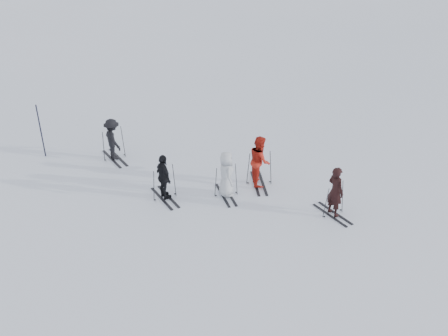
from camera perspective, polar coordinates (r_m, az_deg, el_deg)
name	(u,v)px	position (r m, az deg, el deg)	size (l,w,h in m)	color
ground	(242,205)	(17.01, 2.13, -4.22)	(120.00, 120.00, 0.00)	silver
skier_near_dark	(335,192)	(16.43, 12.60, -2.70)	(0.63, 0.42, 1.74)	black
skier_red	(260,161)	(17.79, 4.10, 0.79)	(0.90, 0.70, 1.86)	#AB1E13
skier_grey	(226,175)	(17.10, 0.24, -0.77)	(0.81, 0.52, 1.65)	#ADB3B7
skier_uphill_left	(164,178)	(17.06, -6.90, -1.10)	(0.96, 0.40, 1.63)	black
skier_uphill_far	(113,140)	(20.02, -12.58, 3.17)	(1.07, 0.62, 1.66)	black
skis_near_dark	(334,199)	(16.57, 12.50, -3.50)	(0.86, 1.63, 1.19)	black
skis_red	(259,168)	(17.91, 4.08, 0.04)	(0.96, 1.82, 1.33)	black
skis_grey	(226,180)	(17.21, 0.24, -1.40)	(0.88, 1.66, 1.21)	black
skis_uphill_left	(164,182)	(17.15, -6.86, -1.66)	(0.91, 1.71, 1.25)	black
skis_uphill_far	(113,144)	(20.09, -12.53, 2.75)	(0.96, 1.82, 1.33)	black
piste_marker	(41,131)	(20.91, -20.20, 3.99)	(0.05, 0.05, 2.20)	black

